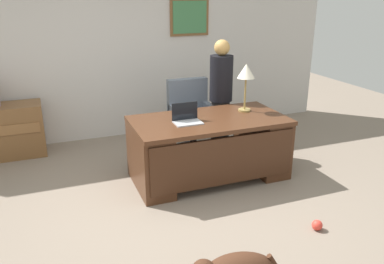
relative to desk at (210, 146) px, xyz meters
The scene contains 8 objects.
ground_plane 0.93m from the desk, 134.78° to the right, with size 12.00×12.00×0.00m, color gray.
back_wall 2.29m from the desk, 105.89° to the left, with size 7.00×0.16×2.70m.
desk is the anchor object (origin of this frame).
armchair 0.99m from the desk, 82.09° to the left, with size 0.60×0.59×1.03m.
person_standing 0.97m from the desk, 56.61° to the left, with size 0.32×0.32×1.62m.
laptop 0.51m from the desk, behind, with size 0.32×0.22×0.22m.
desk_lamp 1.01m from the desk, 16.73° to the left, with size 0.22×0.22×0.61m.
dog_toy_ball 1.60m from the desk, 70.20° to the right, with size 0.11×0.11×0.11m, color #E53F33.
Camera 1 is at (-1.27, -3.59, 2.25)m, focal length 37.21 mm.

